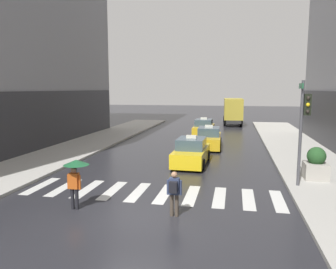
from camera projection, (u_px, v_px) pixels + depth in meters
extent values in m
plane|color=#26262B|center=(130.00, 219.00, 11.77)|extent=(160.00, 160.00, 0.00)
cube|color=silver|center=(41.00, 186.00, 15.73)|extent=(0.50, 2.80, 0.01)
cube|color=silver|center=(64.00, 187.00, 15.50)|extent=(0.50, 2.80, 0.01)
cube|color=silver|center=(88.00, 189.00, 15.27)|extent=(0.50, 2.80, 0.01)
cube|color=silver|center=(113.00, 190.00, 15.03)|extent=(0.50, 2.80, 0.01)
cube|color=silver|center=(138.00, 192.00, 14.80)|extent=(0.50, 2.80, 0.01)
cube|color=silver|center=(164.00, 194.00, 14.57)|extent=(0.50, 2.80, 0.01)
cube|color=silver|center=(191.00, 195.00, 14.33)|extent=(0.50, 2.80, 0.01)
cube|color=silver|center=(219.00, 197.00, 14.10)|extent=(0.50, 2.80, 0.01)
cube|color=silver|center=(248.00, 199.00, 13.87)|extent=(0.50, 2.80, 0.01)
cube|color=silver|center=(278.00, 201.00, 13.63)|extent=(0.50, 2.80, 0.01)
cube|color=#2D2D33|center=(24.00, 124.00, 22.42)|extent=(0.10, 31.36, 4.40)
cylinder|color=#47474C|center=(300.00, 134.00, 14.98)|extent=(0.14, 0.14, 4.80)
cube|color=black|center=(307.00, 105.00, 14.76)|extent=(0.30, 0.26, 0.95)
sphere|color=#28231E|center=(308.00, 98.00, 14.58)|extent=(0.17, 0.17, 0.17)
sphere|color=yellow|center=(308.00, 105.00, 14.62)|extent=(0.17, 0.17, 0.17)
sphere|color=#28231E|center=(308.00, 112.00, 14.66)|extent=(0.17, 0.17, 0.17)
cube|color=#196638|center=(301.00, 86.00, 14.87)|extent=(0.04, 0.84, 0.24)
cube|color=yellow|center=(191.00, 155.00, 20.20)|extent=(1.93, 4.55, 0.84)
cube|color=#384C5B|center=(191.00, 143.00, 20.00)|extent=(1.66, 2.15, 0.64)
cube|color=silver|center=(191.00, 137.00, 19.95)|extent=(0.61, 0.26, 0.18)
cylinder|color=black|center=(182.00, 154.00, 21.73)|extent=(0.24, 0.67, 0.66)
cylinder|color=black|center=(208.00, 155.00, 21.35)|extent=(0.24, 0.67, 0.66)
cylinder|color=black|center=(173.00, 163.00, 19.12)|extent=(0.24, 0.67, 0.66)
cylinder|color=black|center=(203.00, 164.00, 18.74)|extent=(0.24, 0.67, 0.66)
cube|color=#F2EAB2|center=(188.00, 148.00, 22.53)|extent=(0.20, 0.05, 0.14)
cube|color=#F2EAB2|center=(206.00, 148.00, 22.25)|extent=(0.20, 0.05, 0.14)
cube|color=gold|center=(209.00, 141.00, 25.80)|extent=(1.94, 4.55, 0.84)
cube|color=#384C5B|center=(209.00, 131.00, 25.60)|extent=(1.66, 2.15, 0.64)
cube|color=silver|center=(209.00, 126.00, 25.54)|extent=(0.61, 0.26, 0.18)
cylinder|color=black|center=(199.00, 141.00, 27.29)|extent=(0.24, 0.67, 0.66)
cylinder|color=black|center=(220.00, 141.00, 27.01)|extent=(0.24, 0.67, 0.66)
cylinder|color=black|center=(196.00, 146.00, 24.65)|extent=(0.24, 0.67, 0.66)
cylinder|color=black|center=(220.00, 147.00, 24.37)|extent=(0.24, 0.67, 0.66)
cube|color=#F2EAB2|center=(203.00, 136.00, 28.12)|extent=(0.20, 0.05, 0.14)
cube|color=#F2EAB2|center=(218.00, 136.00, 27.91)|extent=(0.20, 0.05, 0.14)
cube|color=gold|center=(204.00, 130.00, 32.56)|extent=(1.84, 4.51, 0.84)
cube|color=#384C5B|center=(204.00, 123.00, 32.36)|extent=(1.62, 2.11, 0.64)
cube|color=silver|center=(204.00, 118.00, 32.30)|extent=(0.60, 0.25, 0.18)
cylinder|color=black|center=(197.00, 130.00, 34.07)|extent=(0.23, 0.66, 0.66)
cylinder|color=black|center=(213.00, 131.00, 33.73)|extent=(0.23, 0.66, 0.66)
cylinder|color=black|center=(193.00, 134.00, 31.46)|extent=(0.23, 0.66, 0.66)
cylinder|color=black|center=(211.00, 134.00, 31.11)|extent=(0.23, 0.66, 0.66)
cube|color=#F2EAB2|center=(200.00, 127.00, 34.88)|extent=(0.20, 0.04, 0.14)
cube|color=#F2EAB2|center=(212.00, 127.00, 34.63)|extent=(0.20, 0.04, 0.14)
cube|color=#2D2D2D|center=(233.00, 120.00, 42.30)|extent=(2.09, 6.67, 0.40)
cube|color=silver|center=(232.00, 108.00, 45.36)|extent=(2.18, 1.89, 2.10)
cube|color=#384C5B|center=(232.00, 105.00, 46.21)|extent=(1.89, 0.12, 0.95)
cube|color=gold|center=(233.00, 109.00, 41.22)|extent=(2.41, 4.89, 2.50)
cylinder|color=black|center=(224.00, 119.00, 45.51)|extent=(0.32, 0.91, 0.90)
cylinder|color=black|center=(239.00, 119.00, 45.21)|extent=(0.32, 0.91, 0.90)
cylinder|color=black|center=(225.00, 122.00, 41.07)|extent=(0.32, 0.91, 0.90)
cylinder|color=black|center=(241.00, 123.00, 40.77)|extent=(0.32, 0.91, 0.90)
cylinder|color=black|center=(73.00, 199.00, 12.66)|extent=(0.14, 0.14, 0.82)
cylinder|color=black|center=(77.00, 199.00, 12.63)|extent=(0.14, 0.14, 0.82)
cube|color=#BF5119|center=(74.00, 181.00, 12.55)|extent=(0.36, 0.24, 0.60)
sphere|color=#9E7051|center=(74.00, 170.00, 12.49)|extent=(0.22, 0.22, 0.22)
cylinder|color=#BF5119|center=(68.00, 182.00, 12.60)|extent=(0.09, 0.09, 0.55)
cylinder|color=#BF5119|center=(80.00, 182.00, 12.51)|extent=(0.09, 0.09, 0.55)
cylinder|color=#4C4C4C|center=(77.00, 173.00, 12.48)|extent=(0.02, 0.02, 1.00)
cone|color=#19512D|center=(76.00, 162.00, 12.42)|extent=(0.96, 0.96, 0.20)
cylinder|color=#473D33|center=(172.00, 205.00, 11.98)|extent=(0.14, 0.14, 0.82)
cylinder|color=#473D33|center=(177.00, 205.00, 11.94)|extent=(0.14, 0.14, 0.82)
cube|color=#2D3856|center=(174.00, 186.00, 11.86)|extent=(0.36, 0.24, 0.60)
sphere|color=#9E7051|center=(174.00, 175.00, 11.80)|extent=(0.22, 0.22, 0.22)
cylinder|color=#2D3856|center=(168.00, 187.00, 11.91)|extent=(0.09, 0.09, 0.55)
cylinder|color=#2D3856|center=(181.00, 188.00, 11.82)|extent=(0.09, 0.09, 0.55)
cube|color=black|center=(173.00, 187.00, 11.65)|extent=(0.28, 0.18, 0.40)
cube|color=#A8A399|center=(315.00, 171.00, 16.35)|extent=(1.10, 1.10, 0.80)
sphere|color=#234C23|center=(316.00, 156.00, 16.25)|extent=(0.90, 0.90, 0.90)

